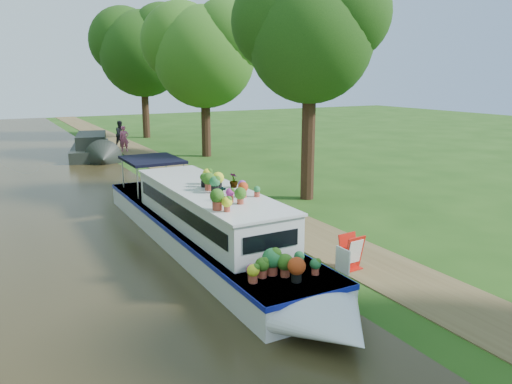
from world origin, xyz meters
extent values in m
plane|color=#1D4210|center=(0.00, 0.00, 0.00)|extent=(100.00, 100.00, 0.00)
cube|color=black|center=(-6.00, 0.00, 0.01)|extent=(10.00, 100.00, 0.02)
cube|color=brown|center=(1.20, 0.00, 0.01)|extent=(2.20, 100.00, 0.03)
cube|color=silver|center=(-2.25, -0.06, 0.40)|extent=(2.20, 12.00, 0.75)
cube|color=navy|center=(-2.25, -0.06, 0.71)|extent=(2.24, 12.04, 0.12)
cube|color=silver|center=(-2.25, -0.86, 1.29)|extent=(1.80, 7.00, 1.05)
cube|color=silver|center=(-2.25, -0.86, 1.85)|extent=(1.90, 7.10, 0.06)
cube|color=black|center=(-1.34, -0.86, 1.37)|extent=(0.03, 6.40, 0.38)
cube|color=black|center=(-3.16, -0.86, 1.37)|extent=(0.03, 6.40, 0.38)
cube|color=black|center=(-2.25, 4.24, 1.92)|extent=(1.90, 2.40, 0.10)
cube|color=white|center=(-1.10, -5.46, 1.07)|extent=(0.04, 0.45, 0.55)
imported|color=#265316|center=(-2.47, -2.36, 2.07)|extent=(0.24, 0.22, 0.37)
imported|color=#265316|center=(-1.58, -1.16, 2.09)|extent=(0.32, 0.32, 0.42)
cylinder|color=black|center=(3.80, 3.00, 2.27)|extent=(0.56, 0.56, 4.55)
sphere|color=#15360D|center=(3.80, 3.00, 6.23)|extent=(4.80, 4.80, 4.80)
sphere|color=#15360D|center=(4.76, 2.28, 7.19)|extent=(3.60, 3.60, 3.60)
sphere|color=#15360D|center=(2.96, 3.84, 6.95)|extent=(3.84, 3.84, 3.84)
cylinder|color=black|center=(4.50, 15.00, 1.92)|extent=(0.56, 0.56, 3.85)
sphere|color=#265316|center=(4.50, 15.00, 5.95)|extent=(6.00, 6.00, 6.00)
sphere|color=#265316|center=(5.70, 14.10, 7.15)|extent=(4.50, 4.50, 4.50)
sphere|color=#265316|center=(3.45, 16.05, 6.85)|extent=(4.80, 4.80, 4.80)
cylinder|color=black|center=(4.00, 26.00, 2.10)|extent=(0.56, 0.56, 4.20)
sphere|color=#15360D|center=(4.00, 26.00, 6.51)|extent=(6.60, 6.60, 6.60)
sphere|color=#15360D|center=(5.32, 25.01, 7.83)|extent=(4.95, 4.95, 4.95)
sphere|color=#15360D|center=(2.85, 27.16, 7.50)|extent=(5.28, 5.28, 5.28)
cube|color=black|center=(-1.80, 18.59, 0.35)|extent=(3.51, 6.86, 0.66)
cube|color=black|center=(-1.80, 18.04, 1.06)|extent=(2.47, 4.10, 0.77)
cube|color=red|center=(0.45, -3.89, 0.04)|extent=(0.53, 0.45, 0.03)
cube|color=red|center=(0.45, -4.01, 0.49)|extent=(0.59, 0.27, 0.91)
cube|color=red|center=(0.45, -3.78, 0.49)|extent=(0.59, 0.27, 0.91)
cube|color=white|center=(0.45, -4.04, 0.54)|extent=(0.45, 0.18, 0.63)
imported|color=#D3576E|center=(0.50, 19.26, 0.87)|extent=(0.64, 0.44, 1.67)
imported|color=black|center=(0.79, 21.28, 0.94)|extent=(1.07, 0.96, 1.83)
imported|color=#2B6D20|center=(0.05, 0.90, 0.23)|extent=(0.49, 0.45, 0.46)
camera|label=1|loc=(-7.58, -13.40, 4.97)|focal=35.00mm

